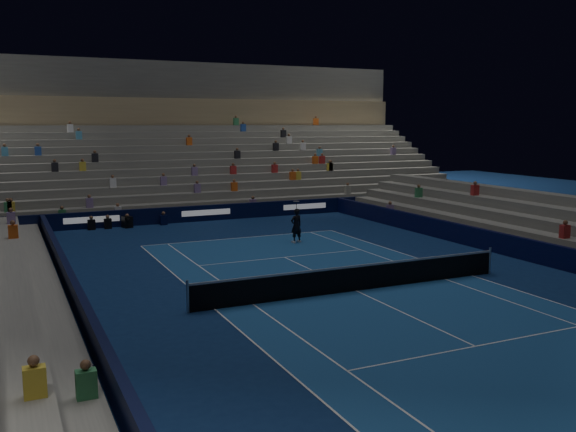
{
  "coord_description": "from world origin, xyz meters",
  "views": [
    {
      "loc": [
        -11.69,
        -19.2,
        6.15
      ],
      "look_at": [
        0.0,
        6.0,
        2.0
      ],
      "focal_mm": 38.71,
      "sensor_mm": 36.0,
      "label": 1
    }
  ],
  "objects": [
    {
      "name": "sponsor_barrier_east",
      "position": [
        9.7,
        0.0,
        0.5
      ],
      "size": [
        0.25,
        37.0,
        1.0
      ],
      "primitive_type": "cube",
      "color": "#080B32",
      "rests_on": "ground"
    },
    {
      "name": "tennis_player",
      "position": [
        2.07,
        9.44,
        0.9
      ],
      "size": [
        0.72,
        0.53,
        1.79
      ],
      "primitive_type": "imported",
      "rotation": [
        0.0,
        0.0,
        3.31
      ],
      "color": "black",
      "rests_on": "ground"
    },
    {
      "name": "grandstand_main",
      "position": [
        0.0,
        27.9,
        3.38
      ],
      "size": [
        44.0,
        15.2,
        11.2
      ],
      "color": "slate",
      "rests_on": "ground"
    },
    {
      "name": "tennis_net",
      "position": [
        0.0,
        0.0,
        0.5
      ],
      "size": [
        12.9,
        0.1,
        1.1
      ],
      "color": "#B2B2B7",
      "rests_on": "ground"
    },
    {
      "name": "sponsor_barrier_far",
      "position": [
        0.0,
        18.5,
        0.5
      ],
      "size": [
        44.0,
        0.25,
        1.0
      ],
      "primitive_type": "cube",
      "color": "black",
      "rests_on": "ground"
    },
    {
      "name": "sponsor_barrier_west",
      "position": [
        -9.7,
        0.0,
        0.5
      ],
      "size": [
        0.25,
        37.0,
        1.0
      ],
      "primitive_type": "cube",
      "color": "black",
      "rests_on": "ground"
    },
    {
      "name": "broadcast_camera",
      "position": [
        -5.03,
        17.92,
        0.34
      ],
      "size": [
        0.62,
        1.02,
        0.67
      ],
      "color": "black",
      "rests_on": "ground"
    },
    {
      "name": "ground",
      "position": [
        0.0,
        0.0,
        0.0
      ],
      "size": [
        90.0,
        90.0,
        0.0
      ],
      "primitive_type": "plane",
      "color": "#0D234F",
      "rests_on": "ground"
    },
    {
      "name": "court_surface",
      "position": [
        0.0,
        0.0,
        0.01
      ],
      "size": [
        10.97,
        23.77,
        0.01
      ],
      "primitive_type": "cube",
      "color": "navy",
      "rests_on": "ground"
    }
  ]
}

